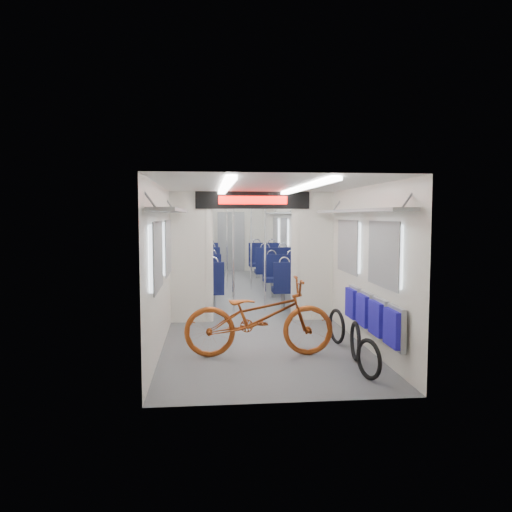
{
  "coord_description": "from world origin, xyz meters",
  "views": [
    {
      "loc": [
        -0.8,
        -10.84,
        1.88
      ],
      "look_at": [
        0.13,
        -1.38,
        1.11
      ],
      "focal_mm": 35.0,
      "sensor_mm": 36.0,
      "label": 1
    }
  ],
  "objects_px": {
    "flip_bench": "(371,314)",
    "stanchion_near_left": "(233,253)",
    "seat_bay_far_right": "(269,262)",
    "stanchion_far_right": "(251,244)",
    "seat_bay_near_right": "(288,278)",
    "stanchion_far_left": "(227,244)",
    "stanchion_near_right": "(265,253)",
    "seat_bay_near_left": "(201,279)",
    "bike_hoop_c": "(337,328)",
    "bike_hoop_a": "(369,361)",
    "seat_bay_far_left": "(203,261)",
    "bicycle": "(259,317)",
    "bike_hoop_b": "(355,343)"
  },
  "relations": [
    {
      "from": "bike_hoop_a",
      "to": "seat_bay_far_left",
      "type": "distance_m",
      "value": 9.26
    },
    {
      "from": "bike_hoop_a",
      "to": "stanchion_far_left",
      "type": "bearing_deg",
      "value": 100.16
    },
    {
      "from": "bike_hoop_c",
      "to": "stanchion_far_left",
      "type": "height_order",
      "value": "stanchion_far_left"
    },
    {
      "from": "stanchion_near_right",
      "to": "stanchion_far_right",
      "type": "relative_size",
      "value": 1.0
    },
    {
      "from": "bike_hoop_b",
      "to": "stanchion_near_right",
      "type": "distance_m",
      "value": 3.72
    },
    {
      "from": "flip_bench",
      "to": "bike_hoop_b",
      "type": "xyz_separation_m",
      "value": [
        -0.25,
        -0.13,
        -0.35
      ]
    },
    {
      "from": "bike_hoop_c",
      "to": "seat_bay_near_right",
      "type": "distance_m",
      "value": 3.52
    },
    {
      "from": "stanchion_far_right",
      "to": "bike_hoop_c",
      "type": "bearing_deg",
      "value": -82.02
    },
    {
      "from": "flip_bench",
      "to": "stanchion_far_left",
      "type": "height_order",
      "value": "stanchion_far_left"
    },
    {
      "from": "bicycle",
      "to": "stanchion_far_right",
      "type": "relative_size",
      "value": 0.87
    },
    {
      "from": "bike_hoop_b",
      "to": "stanchion_near_right",
      "type": "xyz_separation_m",
      "value": [
        -0.77,
        3.52,
        0.92
      ]
    },
    {
      "from": "stanchion_far_left",
      "to": "stanchion_near_right",
      "type": "bearing_deg",
      "value": -78.63
    },
    {
      "from": "bike_hoop_c",
      "to": "stanchion_far_left",
      "type": "bearing_deg",
      "value": 103.4
    },
    {
      "from": "bike_hoop_c",
      "to": "stanchion_near_right",
      "type": "distance_m",
      "value": 2.92
    },
    {
      "from": "bicycle",
      "to": "seat_bay_far_right",
      "type": "height_order",
      "value": "seat_bay_far_right"
    },
    {
      "from": "seat_bay_far_left",
      "to": "stanchion_near_left",
      "type": "height_order",
      "value": "stanchion_near_left"
    },
    {
      "from": "bike_hoop_c",
      "to": "stanchion_near_right",
      "type": "height_order",
      "value": "stanchion_near_right"
    },
    {
      "from": "stanchion_far_right",
      "to": "seat_bay_near_right",
      "type": "bearing_deg",
      "value": -72.74
    },
    {
      "from": "bike_hoop_a",
      "to": "bicycle",
      "type": "bearing_deg",
      "value": 136.24
    },
    {
      "from": "stanchion_far_left",
      "to": "bicycle",
      "type": "bearing_deg",
      "value": -88.4
    },
    {
      "from": "stanchion_near_left",
      "to": "stanchion_far_right",
      "type": "relative_size",
      "value": 1.0
    },
    {
      "from": "bike_hoop_c",
      "to": "seat_bay_near_left",
      "type": "height_order",
      "value": "seat_bay_near_left"
    },
    {
      "from": "bike_hoop_c",
      "to": "seat_bay_near_left",
      "type": "xyz_separation_m",
      "value": [
        -2.02,
        3.49,
        0.31
      ]
    },
    {
      "from": "bike_hoop_c",
      "to": "seat_bay_near_left",
      "type": "relative_size",
      "value": 0.25
    },
    {
      "from": "bike_hoop_a",
      "to": "stanchion_near_left",
      "type": "distance_m",
      "value": 4.55
    },
    {
      "from": "seat_bay_near_left",
      "to": "seat_bay_near_right",
      "type": "relative_size",
      "value": 1.04
    },
    {
      "from": "bike_hoop_a",
      "to": "seat_bay_far_left",
      "type": "height_order",
      "value": "seat_bay_far_left"
    },
    {
      "from": "bicycle",
      "to": "seat_bay_near_left",
      "type": "distance_m",
      "value": 4.09
    },
    {
      "from": "flip_bench",
      "to": "bike_hoop_a",
      "type": "bearing_deg",
      "value": -109.85
    },
    {
      "from": "bicycle",
      "to": "stanchion_near_right",
      "type": "height_order",
      "value": "stanchion_near_right"
    },
    {
      "from": "bike_hoop_c",
      "to": "bicycle",
      "type": "bearing_deg",
      "value": -156.77
    },
    {
      "from": "seat_bay_far_right",
      "to": "stanchion_far_left",
      "type": "bearing_deg",
      "value": -137.66
    },
    {
      "from": "seat_bay_far_left",
      "to": "bike_hoop_b",
      "type": "bearing_deg",
      "value": -76.15
    },
    {
      "from": "bicycle",
      "to": "bike_hoop_c",
      "type": "xyz_separation_m",
      "value": [
        1.2,
        0.52,
        -0.29
      ]
    },
    {
      "from": "seat_bay_far_left",
      "to": "seat_bay_far_right",
      "type": "relative_size",
      "value": 0.97
    },
    {
      "from": "seat_bay_near_right",
      "to": "stanchion_near_right",
      "type": "relative_size",
      "value": 0.87
    },
    {
      "from": "flip_bench",
      "to": "seat_bay_near_right",
      "type": "bearing_deg",
      "value": 95.66
    },
    {
      "from": "flip_bench",
      "to": "seat_bay_near_left",
      "type": "xyz_separation_m",
      "value": [
        -2.29,
        4.22,
        -0.04
      ]
    },
    {
      "from": "bicycle",
      "to": "seat_bay_far_left",
      "type": "distance_m",
      "value": 7.98
    },
    {
      "from": "flip_bench",
      "to": "seat_bay_near_right",
      "type": "height_order",
      "value": "seat_bay_near_right"
    },
    {
      "from": "seat_bay_far_right",
      "to": "stanchion_far_right",
      "type": "relative_size",
      "value": 1.01
    },
    {
      "from": "seat_bay_near_left",
      "to": "stanchion_far_right",
      "type": "relative_size",
      "value": 0.9
    },
    {
      "from": "bike_hoop_b",
      "to": "seat_bay_far_left",
      "type": "bearing_deg",
      "value": 103.85
    },
    {
      "from": "seat_bay_far_right",
      "to": "stanchion_far_left",
      "type": "xyz_separation_m",
      "value": [
        -1.23,
        -1.12,
        0.57
      ]
    },
    {
      "from": "bike_hoop_c",
      "to": "seat_bay_near_right",
      "type": "bearing_deg",
      "value": 92.42
    },
    {
      "from": "bike_hoop_a",
      "to": "seat_bay_far_left",
      "type": "relative_size",
      "value": 0.21
    },
    {
      "from": "seat_bay_far_left",
      "to": "stanchion_far_right",
      "type": "xyz_separation_m",
      "value": [
        1.25,
        -1.91,
        0.58
      ]
    },
    {
      "from": "flip_bench",
      "to": "stanchion_near_left",
      "type": "distance_m",
      "value": 3.78
    },
    {
      "from": "seat_bay_far_left",
      "to": "seat_bay_far_right",
      "type": "distance_m",
      "value": 1.94
    },
    {
      "from": "bicycle",
      "to": "seat_bay_near_right",
      "type": "relative_size",
      "value": 1.0
    }
  ]
}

